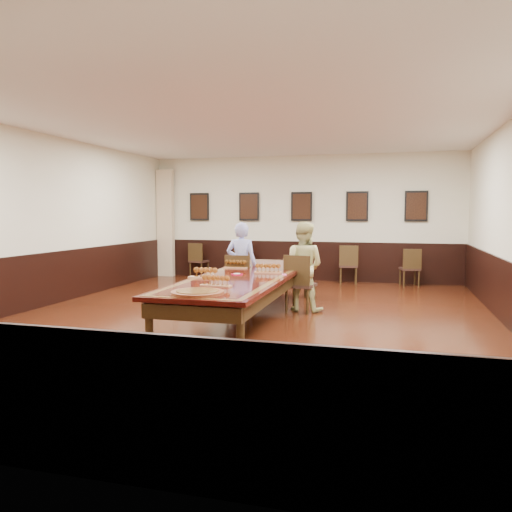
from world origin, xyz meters
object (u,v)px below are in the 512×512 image
(chair_woman, at_px, (301,283))
(spare_chair_c, at_px, (348,264))
(spare_chair_d, at_px, (410,267))
(conference_table, at_px, (248,282))
(spare_chair_b, at_px, (245,260))
(carved_platter, at_px, (197,293))
(person_man, at_px, (242,265))
(chair_man, at_px, (240,281))
(spare_chair_a, at_px, (199,260))
(person_woman, at_px, (303,266))

(chair_woman, xyz_separation_m, spare_chair_c, (0.52, 3.71, -0.03))
(spare_chair_d, xyz_separation_m, conference_table, (-2.67, -4.51, 0.16))
(spare_chair_b, distance_m, conference_table, 4.94)
(conference_table, height_order, carved_platter, carved_platter)
(person_man, bearing_deg, chair_woman, 168.26)
(chair_man, height_order, carved_platter, chair_man)
(spare_chair_b, xyz_separation_m, conference_table, (1.45, -4.73, 0.11))
(spare_chair_a, bearing_deg, carved_platter, 121.39)
(spare_chair_b, bearing_deg, carved_platter, 102.55)
(person_woman, bearing_deg, conference_table, 61.85)
(chair_woman, bearing_deg, spare_chair_b, -51.82)
(chair_man, xyz_separation_m, carved_platter, (0.40, -3.08, 0.28))
(spare_chair_d, xyz_separation_m, person_man, (-3.10, -3.46, 0.33))
(spare_chair_d, relative_size, person_woman, 0.57)
(spare_chair_d, distance_m, carved_platter, 7.18)
(spare_chair_b, xyz_separation_m, person_woman, (2.18, -3.76, 0.29))
(spare_chair_d, height_order, person_woman, person_woman)
(spare_chair_a, distance_m, spare_chair_c, 4.02)
(conference_table, bearing_deg, spare_chair_c, 74.86)
(chair_woman, xyz_separation_m, person_man, (-1.14, 0.18, 0.28))
(spare_chair_b, distance_m, spare_chair_c, 2.69)
(chair_man, relative_size, carved_platter, 1.22)
(spare_chair_c, bearing_deg, carved_platter, 72.72)
(spare_chair_c, relative_size, conference_table, 0.19)
(conference_table, bearing_deg, person_woman, 52.92)
(spare_chair_c, xyz_separation_m, person_woman, (-0.50, -3.60, 0.31))
(chair_woman, bearing_deg, chair_man, 5.03)
(spare_chair_a, bearing_deg, spare_chair_d, -173.47)
(spare_chair_c, bearing_deg, spare_chair_b, -9.99)
(carved_platter, bearing_deg, spare_chair_b, 101.76)
(chair_woman, bearing_deg, person_woman, -90.00)
(spare_chair_a, xyz_separation_m, person_man, (2.34, -3.77, 0.32))
(spare_chair_c, bearing_deg, chair_woman, 75.33)
(chair_man, bearing_deg, spare_chair_b, -77.53)
(chair_man, xyz_separation_m, spare_chair_a, (-2.35, 3.88, -0.03))
(chair_woman, distance_m, spare_chair_b, 4.43)
(chair_man, xyz_separation_m, spare_chair_d, (3.10, 3.57, -0.04))
(chair_man, bearing_deg, conference_table, 111.46)
(spare_chair_c, distance_m, carved_platter, 6.83)
(spare_chair_a, bearing_deg, person_man, 131.65)
(person_man, xyz_separation_m, conference_table, (0.43, -1.05, -0.17))
(conference_table, bearing_deg, person_man, 112.21)
(chair_man, bearing_deg, carved_platter, 94.76)
(person_woman, xyz_separation_m, conference_table, (-0.73, -0.97, -0.18))
(spare_chair_d, bearing_deg, spare_chair_c, -15.70)
(chair_man, height_order, chair_woman, chair_woman)
(chair_woman, relative_size, person_woman, 0.64)
(carved_platter, bearing_deg, person_woman, 76.39)
(person_man, bearing_deg, spare_chair_a, -60.84)
(person_man, bearing_deg, spare_chair_d, -134.53)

